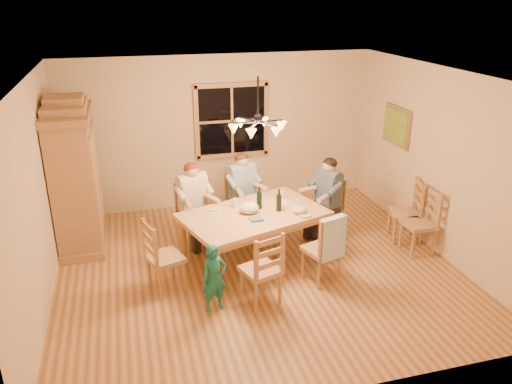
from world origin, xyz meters
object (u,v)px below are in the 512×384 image
object	(u,v)px
chair_far_left	(194,226)
chandelier	(258,126)
chair_end_right	(326,220)
chair_near_right	(321,259)
chair_spare_back	(403,222)
chair_spare_front	(418,233)
chair_end_left	(166,268)
wine_bottle_b	(279,200)
chair_near_left	(261,280)
adult_plaid_man	(242,183)
chair_far_right	(243,214)
child	(214,278)
adult_woman	(193,194)
armoire	(76,179)
wine_bottle_a	(259,198)
adult_slate_man	(328,188)
dining_table	(254,219)

from	to	relation	value
chair_far_left	chandelier	bearing A→B (deg)	110.01
chair_end_right	chair_near_right	bearing A→B (deg)	136.74
chair_end_right	chair_spare_back	xyz separation A→B (m)	(1.15, -0.38, 0.00)
chair_far_left	chair_spare_front	xyz separation A→B (m)	(3.20, -1.10, 0.00)
chair_end_left	wine_bottle_b	bearing A→B (deg)	85.60
chandelier	chair_near_right	size ratio (longest dim) A/B	0.78
chair_near_left	adult_plaid_man	bearing A→B (deg)	64.80
chandelier	chair_far_right	distance (m)	2.16
adult_plaid_man	chair_spare_back	xyz separation A→B (m)	(2.37, -0.96, -0.54)
child	chair_spare_front	distance (m)	3.29
chair_end_left	adult_woman	bearing A→B (deg)	136.74
chandelier	adult_woman	size ratio (longest dim) A/B	0.88
armoire	adult_woman	xyz separation A→B (m)	(1.67, -0.52, -0.22)
chair_far_right	chair_near_right	world-z (taller)	same
chair_end_left	adult_woman	world-z (taller)	adult_woman
wine_bottle_a	chair_far_right	bearing A→B (deg)	92.85
adult_slate_man	chair_spare_back	size ratio (longest dim) A/B	0.88
dining_table	adult_slate_man	xyz separation A→B (m)	(1.30, 0.42, 0.18)
wine_bottle_b	chair_far_right	bearing A→B (deg)	105.65
wine_bottle_a	child	xyz separation A→B (m)	(-0.89, -1.19, -0.49)
armoire	adult_slate_man	bearing A→B (deg)	-12.63
chandelier	adult_plaid_man	distance (m)	1.75
chandelier	chair_near_right	world-z (taller)	chandelier
chair_near_right	chair_end_left	size ratio (longest dim) A/B	1.00
armoire	wine_bottle_a	size ratio (longest dim) A/B	6.97
dining_table	chair_end_left	distance (m)	1.41
chair_end_right	chair_spare_back	world-z (taller)	same
dining_table	adult_slate_man	distance (m)	1.37
wine_bottle_a	wine_bottle_b	world-z (taller)	same
chandelier	chair_spare_back	bearing A→B (deg)	6.29
chair_near_right	chair_spare_back	xyz separation A→B (m)	(1.70, 0.77, 0.00)
chair_end_right	wine_bottle_b	bearing A→B (deg)	97.32
chair_end_right	wine_bottle_a	size ratio (longest dim) A/B	3.00
adult_slate_man	child	world-z (taller)	adult_slate_man
adult_woman	wine_bottle_a	world-z (taller)	adult_woman
adult_slate_man	wine_bottle_b	bearing A→B (deg)	97.32
chair_spare_front	wine_bottle_b	bearing A→B (deg)	82.02
child	adult_woman	bearing A→B (deg)	75.21
armoire	chair_far_left	size ratio (longest dim) A/B	2.32
chair_far_left	chair_end_left	world-z (taller)	same
dining_table	wine_bottle_a	size ratio (longest dim) A/B	6.77
chandelier	chair_far_left	size ratio (longest dim) A/B	0.78
adult_plaid_man	chair_spare_back	world-z (taller)	adult_plaid_man
adult_slate_man	chair_spare_front	size ratio (longest dim) A/B	0.88
chandelier	chair_near_right	bearing A→B (deg)	-33.62
chair_near_right	adult_woman	distance (m)	2.16
adult_slate_man	chair_spare_front	bearing A→B (deg)	-142.18
chair_far_left	wine_bottle_b	distance (m)	1.48
chair_far_right	chair_spare_back	xyz separation A→B (m)	(2.37, -0.96, 0.00)
wine_bottle_a	chair_spare_back	distance (m)	2.41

